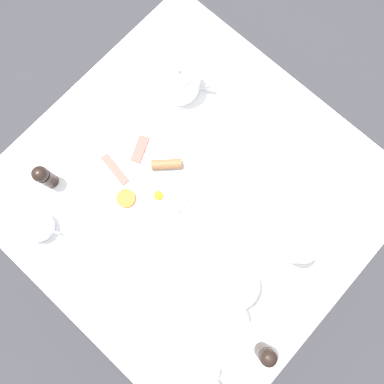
# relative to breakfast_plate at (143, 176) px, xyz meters

# --- Properties ---
(ground_plane) EXTENTS (8.00, 8.00, 0.00)m
(ground_plane) POSITION_rel_breakfast_plate_xyz_m (0.14, 0.06, -0.75)
(ground_plane) COLOR #333338
(table) EXTENTS (0.98, 0.95, 0.75)m
(table) POSITION_rel_breakfast_plate_xyz_m (0.14, 0.06, -0.08)
(table) COLOR white
(table) RESTS_ON ground_plane
(breakfast_plate) EXTENTS (0.30, 0.30, 0.04)m
(breakfast_plate) POSITION_rel_breakfast_plate_xyz_m (0.00, 0.00, 0.00)
(breakfast_plate) COLOR white
(breakfast_plate) RESTS_ON table
(teapot_near) EXTENTS (0.19, 0.13, 0.11)m
(teapot_near) POSITION_rel_breakfast_plate_xyz_m (0.39, -0.05, 0.04)
(teapot_near) COLOR white
(teapot_near) RESTS_ON table
(teapot_far) EXTENTS (0.18, 0.13, 0.11)m
(teapot_far) POSITION_rel_breakfast_plate_xyz_m (-0.11, 0.28, 0.04)
(teapot_far) COLOR white
(teapot_far) RESTS_ON table
(teacup_with_saucer_left) EXTENTS (0.15, 0.15, 0.06)m
(teacup_with_saucer_left) POSITION_rel_breakfast_plate_xyz_m (-0.11, -0.30, 0.02)
(teacup_with_saucer_left) COLOR white
(teacup_with_saucer_left) RESTS_ON table
(water_glass_tall) EXTENTS (0.08, 0.08, 0.11)m
(water_glass_tall) POSITION_rel_breakfast_plate_xyz_m (0.45, 0.13, 0.05)
(water_glass_tall) COLOR white
(water_glass_tall) RESTS_ON table
(pepper_grinder) EXTENTS (0.04, 0.04, 0.11)m
(pepper_grinder) POSITION_rel_breakfast_plate_xyz_m (-0.19, -0.19, 0.05)
(pepper_grinder) COLOR black
(pepper_grinder) RESTS_ON table
(salt_grinder) EXTENTS (0.04, 0.04, 0.11)m
(salt_grinder) POSITION_rel_breakfast_plate_xyz_m (0.56, -0.13, 0.05)
(salt_grinder) COLOR black
(salt_grinder) RESTS_ON table
(fork_by_plate) EXTENTS (0.18, 0.04, 0.00)m
(fork_by_plate) POSITION_rel_breakfast_plate_xyz_m (0.14, 0.41, -0.01)
(fork_by_plate) COLOR silver
(fork_by_plate) RESTS_ON table
(knife_by_plate) EXTENTS (0.07, 0.22, 0.00)m
(knife_by_plate) POSITION_rel_breakfast_plate_xyz_m (0.35, 0.33, -0.01)
(knife_by_plate) COLOR silver
(knife_by_plate) RESTS_ON table
(spoon_for_tea) EXTENTS (0.12, 0.13, 0.00)m
(spoon_for_tea) POSITION_rel_breakfast_plate_xyz_m (0.12, -0.23, -0.01)
(spoon_for_tea) COLOR silver
(spoon_for_tea) RESTS_ON table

